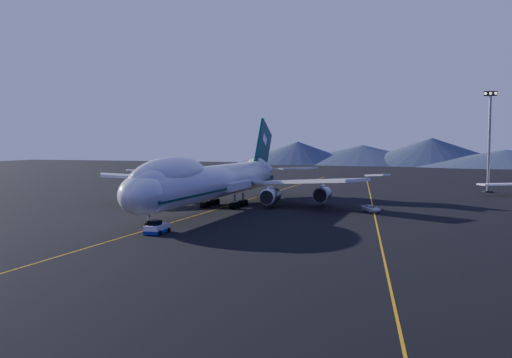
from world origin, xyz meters
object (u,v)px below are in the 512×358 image
(pushback_tug, at_px, (157,229))
(service_van, at_px, (371,208))
(floodlight_mast, at_px, (489,141))
(boeing_747, at_px, (214,181))

(pushback_tug, relative_size, service_van, 1.01)
(pushback_tug, bearing_deg, floodlight_mast, 56.97)
(service_van, bearing_deg, boeing_747, 160.58)
(boeing_747, relative_size, service_van, 15.37)
(pushback_tug, height_order, service_van, pushback_tug)
(floodlight_mast, bearing_deg, pushback_tug, -120.15)
(boeing_747, relative_size, pushback_tug, 15.14)
(boeing_747, xyz_separation_m, floodlight_mast, (54.50, 59.13, 7.78))
(boeing_747, relative_size, floodlight_mast, 2.70)
(service_van, relative_size, floodlight_mast, 0.18)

